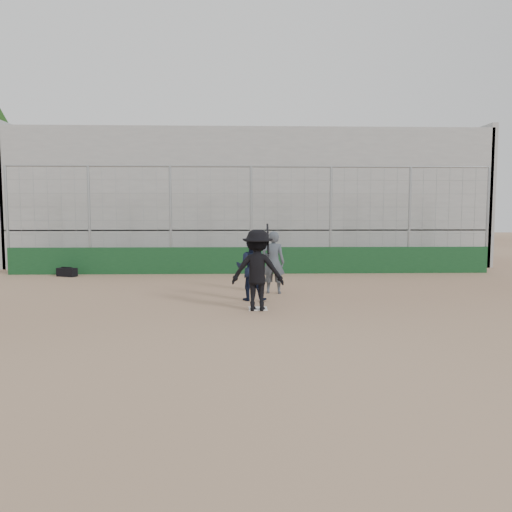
{
  "coord_description": "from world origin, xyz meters",
  "views": [
    {
      "loc": [
        -0.43,
        -11.71,
        2.3
      ],
      "look_at": [
        0.0,
        1.4,
        1.15
      ],
      "focal_mm": 35.0,
      "sensor_mm": 36.0,
      "label": 1
    }
  ],
  "objects_px": {
    "umpire": "(273,265)",
    "equipment_bag": "(67,272)",
    "catcher_crouched": "(251,279)",
    "batter_at_plate": "(258,270)"
  },
  "relations": [
    {
      "from": "batter_at_plate",
      "to": "catcher_crouched",
      "type": "xyz_separation_m",
      "value": [
        -0.12,
        1.28,
        -0.37
      ]
    },
    {
      "from": "equipment_bag",
      "to": "batter_at_plate",
      "type": "bearing_deg",
      "value": -44.09
    },
    {
      "from": "batter_at_plate",
      "to": "umpire",
      "type": "xyz_separation_m",
      "value": [
        0.54,
        2.44,
        -0.15
      ]
    },
    {
      "from": "umpire",
      "to": "equipment_bag",
      "type": "height_order",
      "value": "umpire"
    },
    {
      "from": "batter_at_plate",
      "to": "umpire",
      "type": "height_order",
      "value": "batter_at_plate"
    },
    {
      "from": "catcher_crouched",
      "to": "equipment_bag",
      "type": "height_order",
      "value": "catcher_crouched"
    },
    {
      "from": "umpire",
      "to": "equipment_bag",
      "type": "distance_m",
      "value": 8.23
    },
    {
      "from": "batter_at_plate",
      "to": "umpire",
      "type": "bearing_deg",
      "value": 77.62
    },
    {
      "from": "batter_at_plate",
      "to": "catcher_crouched",
      "type": "relative_size",
      "value": 1.76
    },
    {
      "from": "batter_at_plate",
      "to": "equipment_bag",
      "type": "bearing_deg",
      "value": 135.91
    }
  ]
}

